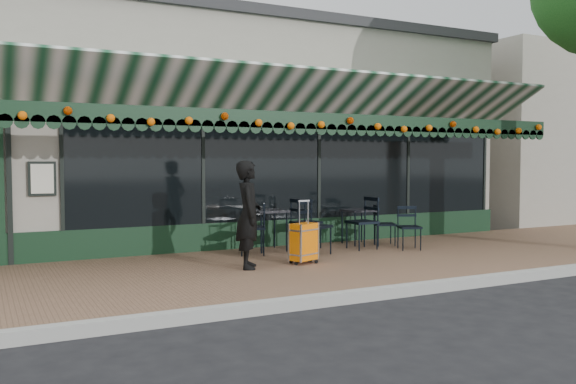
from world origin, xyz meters
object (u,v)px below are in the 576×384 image
chair_a_right (385,225)px  chair_b_right (306,223)px  chair_b_left (253,228)px  cafe_table_b (268,214)px  woman (249,215)px  suitcase (304,243)px  chair_a_left (362,223)px  cafe_table_a (358,213)px  chair_b_front (315,227)px  chair_a_front (409,228)px

chair_a_right → chair_b_right: bearing=99.1°
chair_b_left → cafe_table_b: bearing=148.1°
chair_b_right → woman: bearing=116.5°
chair_b_left → woman: bearing=-3.3°
suitcase → chair_a_left: suitcase is taller
cafe_table_a → chair_b_left: chair_b_left is taller
woman → chair_a_left: size_ratio=1.67×
cafe_table_a → chair_b_front: (-1.42, -0.78, -0.13)m
chair_b_left → chair_a_left: bearing=105.0°
chair_b_left → chair_b_right: size_ratio=0.97×
suitcase → chair_b_right: 1.71m
cafe_table_a → chair_a_front: 1.13m
cafe_table_a → chair_b_right: bearing=-179.8°
chair_a_front → chair_b_left: size_ratio=0.88×
cafe_table_a → chair_a_right: (0.37, -0.36, -0.22)m
chair_b_front → woman: bearing=177.0°
suitcase → chair_a_left: size_ratio=1.02×
woman → cafe_table_b: (1.03, 1.51, -0.15)m
chair_a_right → chair_b_front: chair_b_front is taller
chair_b_right → chair_b_left: bearing=90.2°
woman → cafe_table_b: woman is taller
woman → suitcase: (0.95, -0.01, -0.48)m
chair_b_front → chair_a_front: bearing=-34.5°
woman → chair_a_left: 2.84m
woman → cafe_table_a: bearing=-41.5°
cafe_table_b → chair_b_right: 0.79m
chair_a_left → chair_b_right: (-0.87, 0.57, -0.02)m
cafe_table_b → chair_a_left: 1.75m
woman → chair_a_left: (2.67, 0.90, -0.33)m
chair_b_front → cafe_table_b: bearing=95.3°
chair_a_left → chair_a_front: 0.87m
chair_a_left → woman: bearing=-72.6°
suitcase → cafe_table_b: (0.09, 1.51, 0.33)m
chair_b_front → suitcase: bearing=-157.7°
suitcase → chair_b_left: suitcase is taller
chair_b_right → chair_b_front: (-0.25, -0.78, 0.01)m
cafe_table_a → suitcase: bearing=-143.8°
woman → chair_b_front: 1.73m
woman → chair_a_right: woman is taller
chair_a_left → chair_b_left: size_ratio=1.06×
woman → cafe_table_b: size_ratio=2.20×
cafe_table_a → chair_a_right: chair_a_right is taller
woman → cafe_table_a: 3.32m
chair_a_right → chair_a_front: bearing=-152.1°
chair_b_right → cafe_table_a: bearing=-102.5°
cafe_table_a → chair_b_front: 1.63m
chair_b_left → chair_b_front: (0.96, -0.50, 0.02)m
chair_b_right → suitcase: bearing=137.3°
cafe_table_b → chair_b_front: chair_b_front is taller
woman → suitcase: bearing=-68.3°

